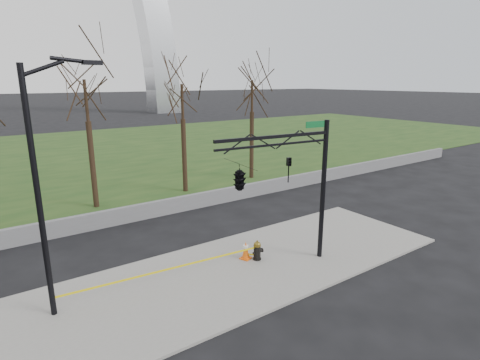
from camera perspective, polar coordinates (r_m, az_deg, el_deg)
ground at (r=16.26m, az=1.00°, el=-12.96°), size 500.00×500.00×0.00m
sidewalk at (r=16.24m, az=1.00°, el=-12.80°), size 18.00×6.00×0.10m
grass_strip at (r=43.16m, az=-23.13°, el=3.43°), size 120.00×40.00×0.06m
guardrail at (r=22.54m, az=-11.05°, el=-3.96°), size 60.00×0.30×0.90m
tree_row at (r=24.00m, az=-28.64°, el=5.10°), size 34.15×4.00×8.59m
fire_hydrant at (r=16.60m, az=2.60°, el=-10.44°), size 0.53×0.35×0.87m
traffic_cone at (r=16.65m, az=0.86°, el=-10.35°), size 0.53×0.53×0.80m
street_light at (r=13.00m, az=-27.12°, el=0.40°), size 2.39×0.39×8.21m
traffic_signal_mast at (r=14.19m, az=2.61°, el=0.82°), size 5.08×2.52×6.00m
caution_tape at (r=15.06m, az=-9.80°, el=-12.78°), size 7.86×0.69×0.44m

